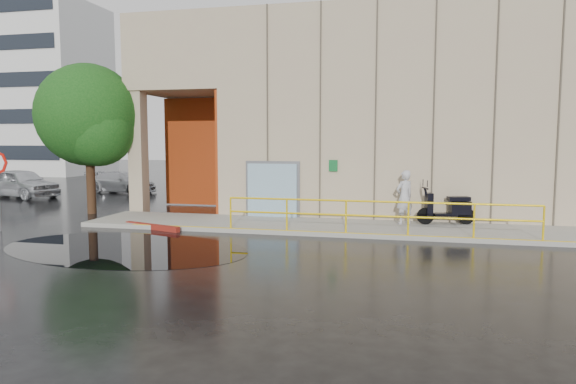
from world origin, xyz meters
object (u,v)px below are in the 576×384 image
Objects in this scene: red_curb at (152,227)px; car_a at (21,183)px; car_c at (122,182)px; person at (404,197)px; tree_near at (91,119)px; scooter at (447,199)px.

car_a is at bearing 147.22° from red_curb.
car_a is 1.09× the size of car_c.
tree_near is at bearing -42.78° from person.
tree_near is (-12.50, 0.67, 2.80)m from person.
car_a is (-11.38, 7.33, 0.68)m from red_curb.
car_c reaches higher than red_curb.
person reaches higher than scooter.
scooter is 10.15m from red_curb.
person reaches higher than red_curb.
scooter is 0.49× the size of car_c.
red_curb is 13.29m from car_c.
red_curb is 0.39× the size of tree_near.
car_a reaches higher than red_curb.
car_c is at bearing 113.58° from tree_near.
red_curb is 13.55m from car_a.
person is at bearing 14.60° from red_curb.
car_c is 9.36m from tree_near.
scooter is at bearing -87.70° from car_a.
car_a is at bearing 152.31° from scooter.
car_a is 0.74× the size of tree_near.
person is at bearing -3.06° from tree_near.
tree_near reaches higher than car_c.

